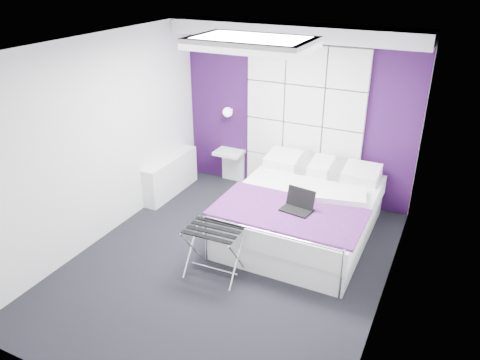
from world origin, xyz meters
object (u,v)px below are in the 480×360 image
object	(u,v)px
radiator	(171,176)
nightstand	(229,153)
wall_lamp	(229,111)
luggage_rack	(214,252)
laptop	(298,204)
bed	(302,212)

from	to	relation	value
radiator	nightstand	xyz separation A→B (m)	(0.66, 0.72, 0.24)
wall_lamp	nightstand	xyz separation A→B (m)	(0.02, -0.04, -0.68)
luggage_rack	wall_lamp	bearing A→B (deg)	110.82
luggage_rack	laptop	bearing A→B (deg)	47.68
bed	radiator	bearing A→B (deg)	173.54
nightstand	radiator	bearing A→B (deg)	-132.54
radiator	luggage_rack	bearing A→B (deg)	-43.59
wall_lamp	radiator	xyz separation A→B (m)	(-0.64, -0.76, -0.92)
nightstand	luggage_rack	bearing A→B (deg)	-66.88
nightstand	luggage_rack	size ratio (longest dim) A/B	0.72
wall_lamp	bed	world-z (taller)	wall_lamp
luggage_rack	radiator	bearing A→B (deg)	134.03
laptop	radiator	bearing A→B (deg)	171.26
wall_lamp	bed	xyz separation A→B (m)	(1.61, -1.02, -0.89)
nightstand	laptop	size ratio (longest dim) A/B	1.23
bed	nightstand	size ratio (longest dim) A/B	4.94
nightstand	luggage_rack	distance (m)	2.48
bed	laptop	bearing A→B (deg)	-79.11
bed	laptop	xyz separation A→B (m)	(0.09, -0.45, 0.36)
radiator	wall_lamp	bearing A→B (deg)	49.90
wall_lamp	laptop	bearing A→B (deg)	-40.81
wall_lamp	laptop	distance (m)	2.31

